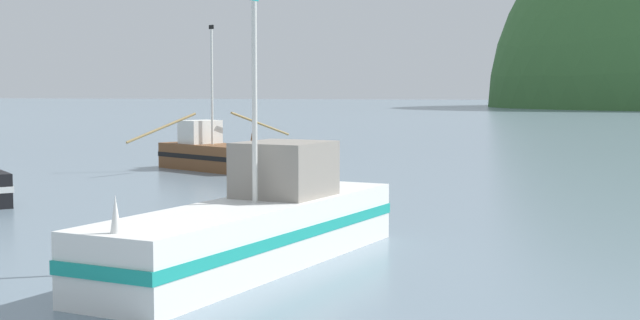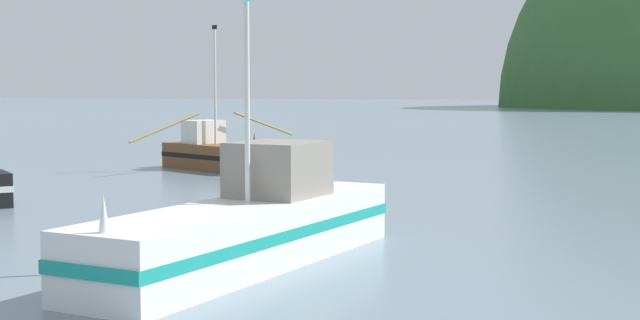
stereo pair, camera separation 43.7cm
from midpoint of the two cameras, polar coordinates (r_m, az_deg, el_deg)
name	(u,v)px [view 2 (the right image)]	position (r m, az deg, el deg)	size (l,w,h in m)	color
fishing_boat_brown	(216,153)	(44.75, -6.38, 0.42)	(6.54, 8.63, 7.13)	brown
fishing_boat_white	(250,226)	(20.65, -3.86, -4.22)	(4.84, 10.65, 6.21)	white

